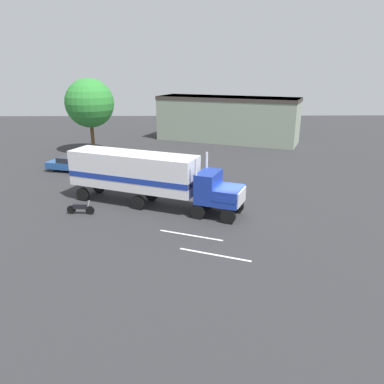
{
  "coord_description": "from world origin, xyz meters",
  "views": [
    {
      "loc": [
        -3.21,
        -25.34,
        10.44
      ],
      "look_at": [
        -2.75,
        0.67,
        1.6
      ],
      "focal_mm": 34.2,
      "sensor_mm": 36.0,
      "label": 1
    }
  ],
  "objects_px": {
    "semi_truck": "(146,175)",
    "tree_left": "(90,103)",
    "parked_car": "(68,164)",
    "motorcycle": "(81,208)",
    "person_bystander": "(145,182)"
  },
  "relations": [
    {
      "from": "person_bystander",
      "to": "motorcycle",
      "type": "bearing_deg",
      "value": -129.57
    },
    {
      "from": "parked_car",
      "to": "motorcycle",
      "type": "bearing_deg",
      "value": -69.43
    },
    {
      "from": "parked_car",
      "to": "tree_left",
      "type": "relative_size",
      "value": 0.51
    },
    {
      "from": "person_bystander",
      "to": "semi_truck",
      "type": "bearing_deg",
      "value": -82.18
    },
    {
      "from": "parked_car",
      "to": "tree_left",
      "type": "distance_m",
      "value": 10.77
    },
    {
      "from": "parked_car",
      "to": "motorcycle",
      "type": "height_order",
      "value": "parked_car"
    },
    {
      "from": "semi_truck",
      "to": "person_bystander",
      "type": "height_order",
      "value": "semi_truck"
    },
    {
      "from": "semi_truck",
      "to": "parked_car",
      "type": "xyz_separation_m",
      "value": [
        -9.31,
        10.26,
        -1.72
      ]
    },
    {
      "from": "motorcycle",
      "to": "tree_left",
      "type": "xyz_separation_m",
      "value": [
        -4.09,
        21.41,
        5.78
      ]
    },
    {
      "from": "person_bystander",
      "to": "tree_left",
      "type": "bearing_deg",
      "value": 117.35
    },
    {
      "from": "semi_truck",
      "to": "tree_left",
      "type": "distance_m",
      "value": 21.77
    },
    {
      "from": "person_bystander",
      "to": "motorcycle",
      "type": "distance_m",
      "value": 6.76
    },
    {
      "from": "parked_car",
      "to": "motorcycle",
      "type": "distance_m",
      "value": 12.97
    },
    {
      "from": "parked_car",
      "to": "tree_left",
      "type": "bearing_deg",
      "value": 87.12
    },
    {
      "from": "person_bystander",
      "to": "motorcycle",
      "type": "relative_size",
      "value": 0.77
    }
  ]
}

